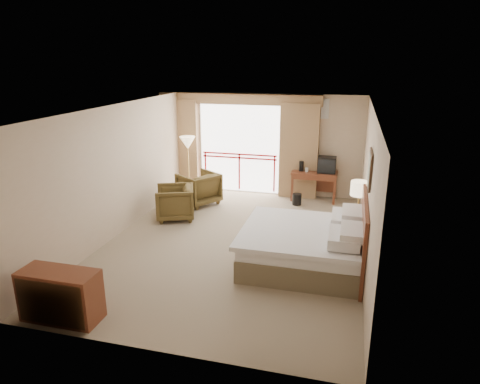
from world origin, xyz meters
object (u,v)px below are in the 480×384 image
(table_lamp, at_px, (359,189))
(wastebasket, at_px, (297,199))
(armchair_near, at_px, (176,218))
(armchair_far, at_px, (199,203))
(dresser, at_px, (60,295))
(desk, at_px, (314,178))
(tv, at_px, (327,165))
(bed, at_px, (306,245))
(side_table, at_px, (182,195))
(floor_lamp, at_px, (188,145))
(nightstand, at_px, (356,228))

(table_lamp, bearing_deg, wastebasket, 125.44)
(table_lamp, relative_size, armchair_near, 0.71)
(armchair_far, bearing_deg, dresser, 32.56)
(desk, relative_size, tv, 2.57)
(desk, bearing_deg, bed, -82.39)
(armchair_near, bearing_deg, side_table, 165.32)
(floor_lamp, bearing_deg, side_table, -77.02)
(nightstand, relative_size, desk, 0.56)
(bed, xyz_separation_m, tv, (0.10, 3.76, 0.59))
(table_lamp, relative_size, dresser, 0.54)
(side_table, bearing_deg, dresser, -89.14)
(desk, xyz_separation_m, floor_lamp, (-3.32, -0.47, 0.79))
(desk, height_order, armchair_far, desk)
(side_table, height_order, floor_lamp, floor_lamp)
(desk, relative_size, wastebasket, 4.04)
(floor_lamp, bearing_deg, armchair_far, -50.90)
(bed, distance_m, armchair_far, 4.09)
(table_lamp, xyz_separation_m, armchair_near, (-4.07, 0.35, -1.13))
(desk, bearing_deg, floor_lamp, -167.31)
(desk, relative_size, armchair_near, 1.37)
(armchair_far, xyz_separation_m, floor_lamp, (-0.50, 0.62, 1.38))
(bed, xyz_separation_m, wastebasket, (-0.57, 3.26, -0.23))
(armchair_far, xyz_separation_m, armchair_near, (-0.17, -1.15, 0.00))
(desk, distance_m, armchair_far, 3.08)
(nightstand, relative_size, armchair_near, 0.77)
(armchair_far, height_order, floor_lamp, floor_lamp)
(armchair_near, height_order, floor_lamp, floor_lamp)
(desk, bearing_deg, side_table, -147.55)
(tv, xyz_separation_m, side_table, (-3.36, -1.56, -0.60))
(bed, xyz_separation_m, floor_lamp, (-3.52, 3.34, 1.01))
(table_lamp, relative_size, desk, 0.52)
(dresser, bearing_deg, armchair_far, 89.97)
(desk, height_order, wastebasket, desk)
(tv, height_order, armchair_far, tv)
(nightstand, bearing_deg, armchair_near, 169.45)
(table_lamp, bearing_deg, desk, 112.58)
(nightstand, relative_size, table_lamp, 1.08)
(nightstand, relative_size, dresser, 0.59)
(wastebasket, xyz_separation_m, dresser, (-2.62, -5.83, 0.23))
(bed, distance_m, wastebasket, 3.32)
(nightstand, relative_size, tv, 1.45)
(nightstand, xyz_separation_m, armchair_far, (-3.90, 1.55, -0.33))
(desk, bearing_deg, dresser, -110.44)
(armchair_near, height_order, dresser, dresser)
(table_lamp, height_order, tv, table_lamp)
(table_lamp, height_order, floor_lamp, floor_lamp)
(table_lamp, bearing_deg, tv, 107.05)
(desk, relative_size, dresser, 1.04)
(side_table, distance_m, dresser, 4.77)
(bed, xyz_separation_m, dresser, (-3.19, -2.57, -0.00))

